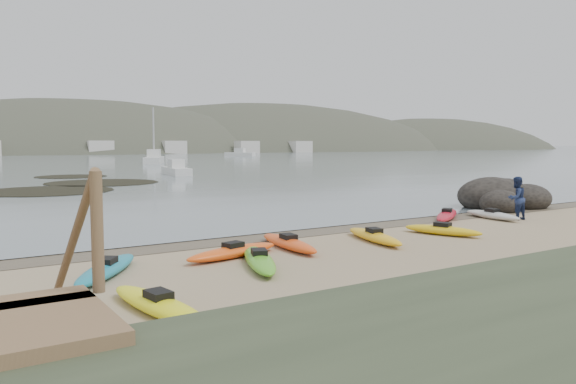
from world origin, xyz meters
TOP-DOWN VIEW (x-y plane):
  - ground at (0.00, 0.00)m, footprint 600.00×600.00m
  - wet_sand at (0.00, -0.30)m, footprint 60.00×60.00m
  - kayaks at (-1.41, -3.68)m, footprint 21.26×9.58m
  - person_east at (10.07, -2.64)m, footprint 0.96×0.78m
  - rock_cluster at (13.69, 0.67)m, footprint 5.44×4.03m
  - kelp_mats at (-1.19, 29.67)m, footprint 14.39×24.26m
  - moored_boats at (9.10, 80.54)m, footprint 91.11×77.20m
  - far_hills at (39.38, 193.97)m, footprint 550.00×135.00m
  - far_town at (6.00, 145.00)m, footprint 199.00×5.00m

SIDE VIEW (x-z plane):
  - far_hills at x=39.38m, z-range -55.93..24.07m
  - ground at x=0.00m, z-range 0.00..0.00m
  - wet_sand at x=0.00m, z-range 0.00..0.00m
  - kelp_mats at x=-1.19m, z-range 0.01..0.05m
  - kayaks at x=-1.41m, z-range 0.00..0.34m
  - rock_cluster at x=13.69m, z-range -0.70..1.22m
  - moored_boats at x=9.10m, z-range -0.06..1.17m
  - person_east at x=10.07m, z-range 0.00..1.88m
  - far_town at x=6.00m, z-range 0.00..4.00m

